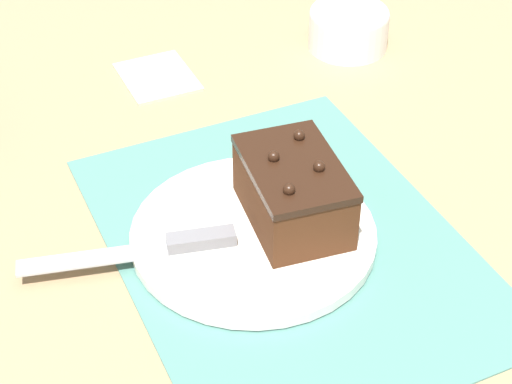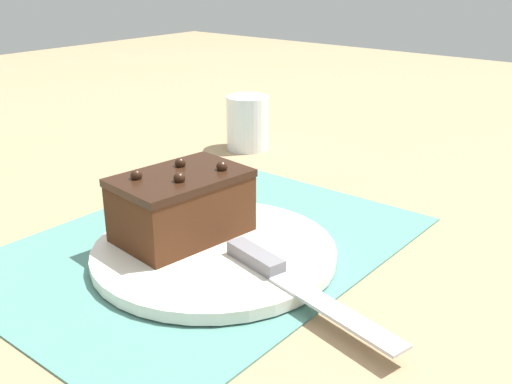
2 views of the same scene
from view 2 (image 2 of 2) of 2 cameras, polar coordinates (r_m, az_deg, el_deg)
The scene contains 6 objects.
ground_plane at distance 0.66m, azimuth -4.85°, elevation -5.21°, with size 3.00×3.00×0.00m, color #9E7F5B.
placemat_woven at distance 0.66m, azimuth -4.85°, elevation -5.05°, with size 0.46×0.34×0.00m, color slate.
cake_plate at distance 0.63m, azimuth -3.97°, elevation -5.71°, with size 0.25×0.25×0.01m.
chocolate_cake at distance 0.64m, azimuth -7.09°, elevation -1.22°, with size 0.15×0.11×0.08m.
serving_knife at distance 0.56m, azimuth 2.24°, elevation -7.75°, with size 0.07×0.22×0.01m.
drinking_glass at distance 0.99m, azimuth -0.81°, elevation 6.62°, with size 0.07×0.07×0.09m.
Camera 2 is at (-0.42, -0.41, 0.29)m, focal length 42.00 mm.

